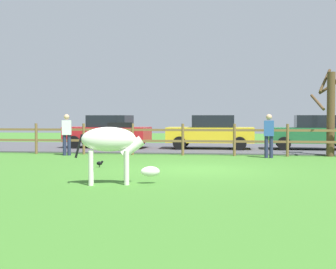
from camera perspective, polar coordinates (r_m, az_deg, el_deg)
ground_plane at (r=13.97m, az=3.09°, el=-4.20°), size 60.00×60.00×0.00m
parking_asphalt at (r=23.21m, az=4.84°, el=-1.61°), size 28.00×7.40×0.05m
paddock_fence at (r=18.95m, az=1.78°, el=-0.34°), size 20.48×0.11×1.27m
bare_tree at (r=19.52m, az=18.84°, el=2.72°), size 1.28×1.25×3.43m
zebra at (r=10.90m, az=-6.66°, el=-1.12°), size 1.90×0.79×1.41m
crow_on_grass at (r=14.69m, az=-8.16°, el=-3.41°), size 0.21×0.10×0.20m
parked_car_green at (r=22.68m, az=17.08°, el=0.28°), size 4.08×2.03×1.56m
parked_car_red at (r=23.05m, az=-7.19°, el=0.39°), size 4.11×2.11×1.56m
parked_car_yellow at (r=22.26m, az=5.17°, el=0.34°), size 4.01×1.89×1.56m
visitor_left_of_tree at (r=18.16m, az=11.97°, el=0.09°), size 0.37×0.23×1.64m
visitor_right_of_tree at (r=19.36m, az=-12.02°, el=0.22°), size 0.40×0.30×1.64m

